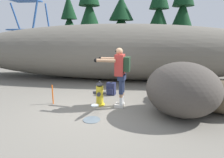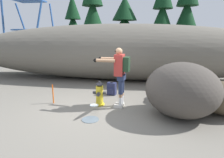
{
  "view_description": "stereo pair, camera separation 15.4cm",
  "coord_description": "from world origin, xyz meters",
  "px_view_note": "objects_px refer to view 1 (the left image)",
  "views": [
    {
      "loc": [
        1.0,
        -5.09,
        2.06
      ],
      "look_at": [
        0.26,
        0.66,
        0.75
      ],
      "focal_mm": 30.96,
      "sensor_mm": 36.0,
      "label": 1
    },
    {
      "loc": [
        1.15,
        -5.07,
        2.06
      ],
      "look_at": [
        0.26,
        0.66,
        0.75
      ],
      "focal_mm": 30.96,
      "sensor_mm": 36.0,
      "label": 2
    }
  ],
  "objects_px": {
    "boulder_large": "(182,89)",
    "spare_backpack": "(111,89)",
    "boulder_outlier": "(161,95)",
    "utility_worker": "(120,70)",
    "boulder_mid": "(222,97)",
    "survey_stake": "(53,94)",
    "fire_hydrant": "(100,94)",
    "boulder_small": "(171,88)"
  },
  "relations": [
    {
      "from": "spare_backpack",
      "to": "survey_stake",
      "type": "xyz_separation_m",
      "value": [
        -1.65,
        -1.16,
        0.08
      ]
    },
    {
      "from": "boulder_mid",
      "to": "survey_stake",
      "type": "distance_m",
      "value": 4.87
    },
    {
      "from": "spare_backpack",
      "to": "boulder_outlier",
      "type": "height_order",
      "value": "spare_backpack"
    },
    {
      "from": "boulder_mid",
      "to": "spare_backpack",
      "type": "bearing_deg",
      "value": 160.29
    },
    {
      "from": "utility_worker",
      "to": "boulder_mid",
      "type": "xyz_separation_m",
      "value": [
        2.82,
        -0.01,
        -0.66
      ]
    },
    {
      "from": "utility_worker",
      "to": "boulder_small",
      "type": "relative_size",
      "value": 2.05
    },
    {
      "from": "utility_worker",
      "to": "boulder_outlier",
      "type": "bearing_deg",
      "value": -148.09
    },
    {
      "from": "utility_worker",
      "to": "boulder_outlier",
      "type": "relative_size",
      "value": 2.73
    },
    {
      "from": "spare_backpack",
      "to": "boulder_outlier",
      "type": "xyz_separation_m",
      "value": [
        1.68,
        -0.53,
        -0.01
      ]
    },
    {
      "from": "boulder_small",
      "to": "boulder_outlier",
      "type": "xyz_separation_m",
      "value": [
        -0.36,
        -0.35,
        -0.15
      ]
    },
    {
      "from": "fire_hydrant",
      "to": "spare_backpack",
      "type": "relative_size",
      "value": 1.58
    },
    {
      "from": "boulder_mid",
      "to": "fire_hydrant",
      "type": "bearing_deg",
      "value": 178.77
    },
    {
      "from": "utility_worker",
      "to": "survey_stake",
      "type": "xyz_separation_m",
      "value": [
        -2.05,
        -0.02,
        -0.79
      ]
    },
    {
      "from": "fire_hydrant",
      "to": "boulder_outlier",
      "type": "bearing_deg",
      "value": 16.39
    },
    {
      "from": "boulder_outlier",
      "to": "boulder_large",
      "type": "bearing_deg",
      "value": -69.07
    },
    {
      "from": "boulder_small",
      "to": "boulder_outlier",
      "type": "relative_size",
      "value": 1.33
    },
    {
      "from": "boulder_large",
      "to": "survey_stake",
      "type": "relative_size",
      "value": 3.14
    },
    {
      "from": "utility_worker",
      "to": "boulder_small",
      "type": "distance_m",
      "value": 2.04
    },
    {
      "from": "fire_hydrant",
      "to": "survey_stake",
      "type": "bearing_deg",
      "value": -176.9
    },
    {
      "from": "boulder_mid",
      "to": "survey_stake",
      "type": "xyz_separation_m",
      "value": [
        -4.87,
        -0.0,
        -0.13
      ]
    },
    {
      "from": "utility_worker",
      "to": "boulder_mid",
      "type": "height_order",
      "value": "utility_worker"
    },
    {
      "from": "fire_hydrant",
      "to": "boulder_mid",
      "type": "height_order",
      "value": "boulder_mid"
    },
    {
      "from": "boulder_mid",
      "to": "boulder_large",
      "type": "bearing_deg",
      "value": -161.58
    },
    {
      "from": "utility_worker",
      "to": "survey_stake",
      "type": "height_order",
      "value": "utility_worker"
    },
    {
      "from": "utility_worker",
      "to": "boulder_mid",
      "type": "distance_m",
      "value": 2.89
    },
    {
      "from": "boulder_outlier",
      "to": "utility_worker",
      "type": "bearing_deg",
      "value": -154.27
    },
    {
      "from": "utility_worker",
      "to": "boulder_large",
      "type": "bearing_deg",
      "value": 172.68
    },
    {
      "from": "fire_hydrant",
      "to": "boulder_small",
      "type": "relative_size",
      "value": 0.88
    },
    {
      "from": "boulder_large",
      "to": "spare_backpack",
      "type": "bearing_deg",
      "value": 143.28
    },
    {
      "from": "utility_worker",
      "to": "boulder_outlier",
      "type": "height_order",
      "value": "utility_worker"
    },
    {
      "from": "boulder_large",
      "to": "boulder_small",
      "type": "distance_m",
      "value": 1.41
    },
    {
      "from": "spare_backpack",
      "to": "boulder_small",
      "type": "height_order",
      "value": "boulder_small"
    },
    {
      "from": "boulder_large",
      "to": "boulder_mid",
      "type": "relative_size",
      "value": 1.31
    },
    {
      "from": "boulder_large",
      "to": "boulder_outlier",
      "type": "distance_m",
      "value": 1.19
    },
    {
      "from": "fire_hydrant",
      "to": "boulder_small",
      "type": "bearing_deg",
      "value": 22.05
    },
    {
      "from": "spare_backpack",
      "to": "boulder_mid",
      "type": "height_order",
      "value": "boulder_mid"
    },
    {
      "from": "survey_stake",
      "to": "boulder_large",
      "type": "bearing_deg",
      "value": -5.86
    },
    {
      "from": "boulder_large",
      "to": "boulder_small",
      "type": "xyz_separation_m",
      "value": [
        -0.03,
        1.37,
        -0.36
      ]
    },
    {
      "from": "boulder_mid",
      "to": "boulder_small",
      "type": "distance_m",
      "value": 1.54
    },
    {
      "from": "boulder_large",
      "to": "survey_stake",
      "type": "height_order",
      "value": "boulder_large"
    },
    {
      "from": "fire_hydrant",
      "to": "spare_backpack",
      "type": "height_order",
      "value": "fire_hydrant"
    },
    {
      "from": "spare_backpack",
      "to": "boulder_outlier",
      "type": "relative_size",
      "value": 0.74
    }
  ]
}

